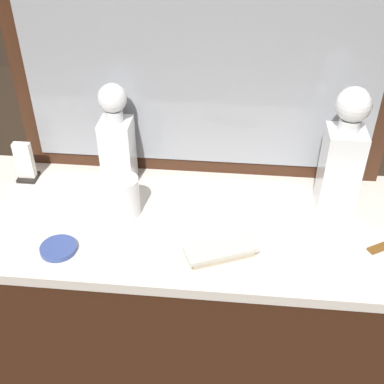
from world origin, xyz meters
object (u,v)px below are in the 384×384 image
(crystal_decanter_rear, at_px, (117,145))
(silver_brush_far_left, at_px, (220,251))
(crystal_decanter_far_right, at_px, (341,162))
(porcelain_dish, at_px, (59,248))
(napkin_holder, at_px, (25,164))
(crystal_tumbler_left, at_px, (124,198))

(crystal_decanter_rear, bearing_deg, silver_brush_far_left, -42.65)
(crystal_decanter_far_right, relative_size, silver_brush_far_left, 1.88)
(crystal_decanter_far_right, height_order, crystal_decanter_rear, crystal_decanter_far_right)
(crystal_decanter_far_right, relative_size, porcelain_dish, 3.88)
(crystal_decanter_rear, bearing_deg, crystal_decanter_far_right, -5.32)
(crystal_decanter_rear, bearing_deg, napkin_holder, -177.52)
(porcelain_dish, relative_size, napkin_holder, 0.75)
(crystal_decanter_far_right, distance_m, crystal_tumbler_left, 0.52)
(crystal_tumbler_left, relative_size, silver_brush_far_left, 0.59)
(silver_brush_far_left, xyz_separation_m, napkin_holder, (-0.53, 0.25, 0.03))
(porcelain_dish, distance_m, napkin_holder, 0.32)
(crystal_tumbler_left, distance_m, napkin_holder, 0.32)
(silver_brush_far_left, height_order, porcelain_dish, silver_brush_far_left)
(silver_brush_far_left, distance_m, porcelain_dish, 0.36)
(crystal_decanter_far_right, xyz_separation_m, napkin_holder, (-0.80, 0.04, -0.08))
(napkin_holder, bearing_deg, porcelain_dish, -57.47)
(silver_brush_far_left, bearing_deg, crystal_decanter_far_right, 37.29)
(crystal_tumbler_left, xyz_separation_m, silver_brush_far_left, (0.24, -0.13, -0.03))
(crystal_decanter_rear, relative_size, crystal_tumbler_left, 2.80)
(crystal_tumbler_left, relative_size, porcelain_dish, 1.21)
(silver_brush_far_left, xyz_separation_m, porcelain_dish, (-0.36, -0.02, -0.01))
(crystal_decanter_rear, height_order, napkin_holder, crystal_decanter_rear)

